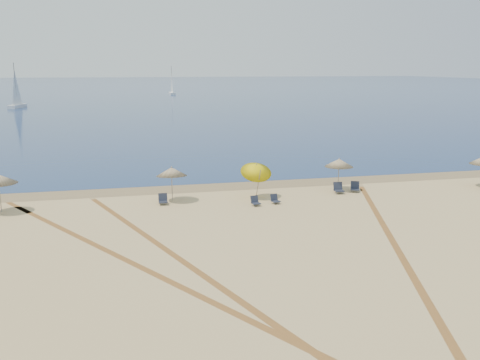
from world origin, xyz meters
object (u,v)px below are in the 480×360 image
Objects in this scene: chair_2 at (163,200)px; sailboat_1 at (172,86)px; umbrella_2 at (172,172)px; umbrella_4 at (339,163)px; chair_4 at (275,199)px; chair_5 at (338,188)px; chair_6 at (355,187)px; chair_3 at (255,201)px; sailboat_0 at (16,94)px; umbrella_3 at (256,169)px.

sailboat_1 is at bearing 85.02° from chair_2.
umbrella_2 is 11.69m from umbrella_4.
umbrella_4 is (11.68, 0.41, 0.03)m from umbrella_2.
chair_5 is at bearing 4.50° from chair_4.
umbrella_4 is at bearing 166.98° from chair_6.
chair_4 is at bearing -18.56° from umbrella_2.
chair_3 is (-6.73, -2.75, -1.68)m from umbrella_4.
umbrella_2 is 5.72m from chair_3.
umbrella_2 reaches higher than chair_2.
sailboat_0 is (-29.53, 86.93, 2.55)m from chair_3.
chair_6 is 0.10× the size of sailboat_1.
chair_6 is at bearing 11.27° from chair_5.
chair_6 is (6.33, 1.80, 0.05)m from chair_4.
umbrella_2 reaches higher than chair_5.
umbrella_4 reaches higher than chair_6.
umbrella_4 is at bearing 1.99° from umbrella_2.
umbrella_3 is 0.31× the size of sailboat_1.
chair_3 is at bearing -15.13° from chair_2.
umbrella_4 is at bearing -53.87° from sailboat_0.
chair_2 is at bearing -173.31° from chair_5.
umbrella_2 is at bearing 174.40° from umbrella_3.
sailboat_1 reaches higher than chair_5.
sailboat_0 is at bearing -130.07° from sailboat_1.
chair_6 is (0.95, -0.72, -1.64)m from umbrella_4.
umbrella_3 is at bearing -5.60° from umbrella_2.
umbrella_4 is 3.41× the size of chair_2.
chair_5 reaches higher than chair_2.
umbrella_4 is at bearing 11.43° from chair_3.
umbrella_2 reaches higher than chair_4.
umbrella_2 is 11.47m from chair_5.
chair_2 is at bearing -97.19° from sailboat_1.
chair_2 is at bearing -61.52° from sailboat_0.
chair_3 is 6.66m from chair_5.
sailboat_0 is (-36.26, 84.18, 0.86)m from umbrella_4.
umbrella_3 is 0.29× the size of sailboat_0.
sailboat_0 reaches higher than chair_2.
umbrella_3 is at bearing 103.66° from chair_4.
umbrella_3 reaches higher than chair_4.
chair_4 is 0.07× the size of sailboat_0.
sailboat_1 is at bearing 84.64° from umbrella_2.
chair_4 is 92.08m from sailboat_0.
umbrella_2 is at bearing -96.93° from sailboat_1.
chair_5 is 0.89× the size of chair_6.
sailboat_0 reaches higher than chair_3.
sailboat_1 is at bearing 76.08° from chair_3.
umbrella_2 is 0.84× the size of umbrella_3.
umbrella_3 is 2.46m from chair_4.
umbrella_3 is 2.53m from chair_3.
sailboat_0 reaches higher than chair_5.
chair_5 is at bearing -111.46° from umbrella_4.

